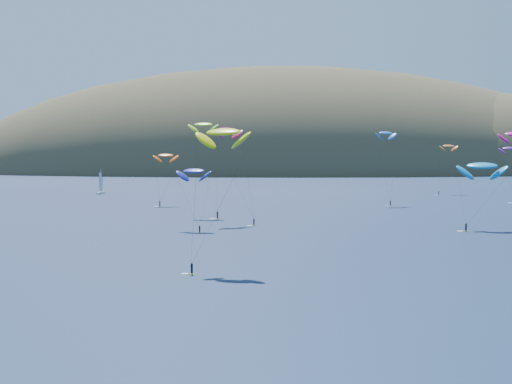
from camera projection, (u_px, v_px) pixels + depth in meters
name	position (u px, v px, depth m)	size (l,w,h in m)	color
ground	(350.00, 315.00, 78.38)	(2800.00, 2800.00, 0.00)	black
island	(307.00, 183.00, 640.67)	(730.00, 300.00, 210.00)	#3D3526
sailboat	(101.00, 192.00, 301.42)	(8.36, 7.19, 10.21)	silver
kitesurfer_1	(166.00, 156.00, 237.80)	(8.39, 9.51, 18.84)	#9BC415
kitesurfer_2	(223.00, 132.00, 109.95)	(9.75, 10.74, 23.38)	#9BC415
kitesurfer_3	(203.00, 125.00, 198.67)	(9.43, 13.40, 27.75)	#9BC415
kitesurfer_4	(386.00, 133.00, 240.17)	(8.71, 8.71, 26.39)	#9BC415
kitesurfer_5	(482.00, 166.00, 165.31)	(11.98, 10.32, 17.68)	#9BC415
kitesurfer_6	(509.00, 148.00, 224.89)	(7.35, 10.90, 20.69)	#9BC415
kitesurfer_9	(228.00, 130.00, 178.73)	(11.59, 11.59, 25.62)	#9BC415
kitesurfer_10	(194.00, 171.00, 163.75)	(8.63, 10.90, 15.71)	#9BC415
kitesurfer_11	(449.00, 146.00, 301.60)	(10.81, 11.12, 22.42)	#9BC415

